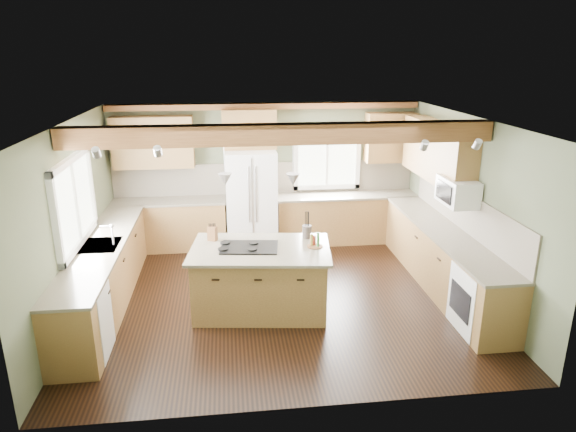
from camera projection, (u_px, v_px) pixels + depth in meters
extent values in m
plane|color=black|center=(280.00, 297.00, 7.63)|extent=(5.60, 5.60, 0.00)
plane|color=silver|center=(279.00, 120.00, 6.82)|extent=(5.60, 5.60, 0.00)
plane|color=#4D543B|center=(266.00, 173.00, 9.59)|extent=(5.60, 0.00, 5.60)
plane|color=#4D543B|center=(73.00, 221.00, 6.91)|extent=(0.00, 5.00, 5.00)
plane|color=#4D543B|center=(469.00, 207.00, 7.54)|extent=(0.00, 5.00, 5.00)
cube|color=#532E17|center=(282.00, 134.00, 6.55)|extent=(5.55, 0.26, 0.26)
cube|color=#532E17|center=(265.00, 106.00, 9.11)|extent=(5.55, 0.20, 0.10)
cube|color=brown|center=(266.00, 178.00, 9.60)|extent=(5.58, 0.03, 0.58)
cube|color=brown|center=(466.00, 211.00, 7.61)|extent=(0.03, 3.70, 0.58)
cube|color=brown|center=(170.00, 225.00, 9.37)|extent=(2.02, 0.60, 0.88)
cube|color=#433C31|center=(168.00, 201.00, 9.22)|extent=(2.06, 0.64, 0.04)
cube|color=brown|center=(346.00, 219.00, 9.74)|extent=(2.62, 0.60, 0.88)
cube|color=#433C31|center=(347.00, 195.00, 9.59)|extent=(2.66, 0.64, 0.04)
cube|color=brown|center=(104.00, 277.00, 7.26)|extent=(0.60, 3.70, 0.88)
cube|color=#433C31|center=(100.00, 246.00, 7.11)|extent=(0.64, 3.74, 0.04)
cube|color=brown|center=(442.00, 260.00, 7.82)|extent=(0.60, 3.70, 0.88)
cube|color=#433C31|center=(445.00, 232.00, 7.68)|extent=(0.64, 3.74, 0.04)
cube|color=brown|center=(153.00, 142.00, 8.99)|extent=(1.40, 0.35, 0.90)
cube|color=brown|center=(249.00, 129.00, 9.12)|extent=(0.96, 0.35, 0.70)
cube|color=brown|center=(437.00, 152.00, 8.17)|extent=(0.35, 2.20, 0.90)
cube|color=brown|center=(390.00, 137.00, 9.48)|extent=(0.90, 0.35, 0.90)
cube|color=white|center=(73.00, 202.00, 6.88)|extent=(0.04, 1.60, 1.05)
cube|color=white|center=(327.00, 159.00, 9.62)|extent=(1.10, 0.04, 1.00)
cube|color=#262628|center=(100.00, 246.00, 7.11)|extent=(0.50, 0.65, 0.03)
cylinder|color=#B2B2B7|center=(113.00, 236.00, 7.09)|extent=(0.02, 0.02, 0.28)
cube|color=white|center=(81.00, 323.00, 6.03)|extent=(0.60, 0.60, 0.84)
cube|color=white|center=(482.00, 300.00, 6.59)|extent=(0.60, 0.72, 0.84)
cube|color=white|center=(458.00, 191.00, 7.39)|extent=(0.40, 0.70, 0.38)
cone|color=#B2B2B7|center=(225.00, 180.00, 6.70)|extent=(0.18, 0.18, 0.16)
cone|color=#B2B2B7|center=(293.00, 180.00, 6.70)|extent=(0.18, 0.18, 0.16)
cube|color=white|center=(251.00, 200.00, 9.32)|extent=(0.90, 0.74, 1.80)
cube|color=brown|center=(261.00, 280.00, 7.15)|extent=(1.90, 1.30, 0.88)
cube|color=#433C31|center=(260.00, 249.00, 7.01)|extent=(2.03, 1.43, 0.04)
cube|color=black|center=(249.00, 247.00, 7.00)|extent=(0.83, 0.60, 0.02)
cube|color=brown|center=(212.00, 233.00, 7.25)|extent=(0.15, 0.14, 0.21)
cylinder|color=#473F39|center=(307.00, 232.00, 7.37)|extent=(0.14, 0.14, 0.18)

